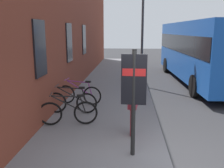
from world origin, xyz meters
The scene contains 10 objects.
ground centered at (6.00, -1.00, 0.00)m, with size 60.00×60.00×0.00m, color #2D2D30.
sidewalk_pavement centered at (8.00, 1.75, 0.06)m, with size 24.00×3.50×0.12m, color slate.
station_facade centered at (8.99, 3.80, 3.61)m, with size 22.00×0.65×7.23m.
bicycle_under_window centered at (2.02, 2.74, 0.51)m, with size 0.48×1.76×0.97m.
bicycle_end_of_row centered at (3.11, 2.89, 0.51)m, with size 0.48×1.77×0.97m.
bicycle_far_end centered at (4.17, 2.84, 0.51)m, with size 0.48×1.76×0.97m.
transit_info_sign centered at (0.31, 0.84, 1.72)m, with size 0.12×0.55×2.40m.
city_bus centered at (9.41, -3.00, 1.92)m, with size 10.60×2.98×3.35m.
pedestrian_near_bus centered at (1.42, 0.83, 1.09)m, with size 0.60×0.28×1.58m.
street_lamp centered at (8.04, 0.30, 3.40)m, with size 0.28×0.28×5.59m.
Camera 1 is at (-4.96, 0.94, 2.91)m, focal length 39.99 mm.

